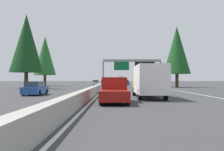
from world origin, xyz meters
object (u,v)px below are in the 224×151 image
at_px(oncoming_far, 35,89).
at_px(conifer_right_mid, 177,50).
at_px(box_truck_near_right, 148,80).
at_px(bus_distant_a, 120,79).
at_px(sedan_far_center, 126,83).
at_px(conifer_left_mid, 45,56).
at_px(sign_gantry_overhead, 133,65).
at_px(pickup_mid_left, 114,90).
at_px(minivan_near_center, 156,84).
at_px(conifer_left_near, 26,43).
at_px(oncoming_near, 96,83).
at_px(sedan_far_right, 123,82).

distance_m(oncoming_far, conifer_right_mid, 35.16).
distance_m(box_truck_near_right, bus_distant_a, 106.26).
distance_m(box_truck_near_right, oncoming_far, 12.38).
bearing_deg(sedan_far_center, conifer_left_mid, 116.33).
xyz_separation_m(sign_gantry_overhead, pickup_mid_left, (-35.96, 4.02, -3.80)).
bearing_deg(conifer_right_mid, sign_gantry_overhead, 85.89).
relative_size(minivan_near_center, conifer_right_mid, 0.39).
bearing_deg(sedan_far_center, minivan_near_center, -173.32).
bearing_deg(oncoming_far, minivan_near_center, 136.39).
relative_size(bus_distant_a, oncoming_far, 2.61).
distance_m(sedan_far_center, conifer_left_mid, 24.45).
bearing_deg(oncoming_far, sedan_far_center, 165.87).
distance_m(bus_distant_a, conifer_right_mid, 76.51).
bearing_deg(minivan_near_center, sign_gantry_overhead, 16.42).
height_order(bus_distant_a, conifer_right_mid, conifer_right_mid).
xyz_separation_m(box_truck_near_right, conifer_left_near, (22.76, 19.02, 6.58)).
distance_m(bus_distant_a, oncoming_far, 102.96).
relative_size(sign_gantry_overhead, sedan_far_center, 2.88).
xyz_separation_m(pickup_mid_left, box_truck_near_right, (4.66, -3.15, 0.70)).
bearing_deg(conifer_left_mid, sedan_far_center, -63.67).
distance_m(oncoming_near, conifer_left_mid, 15.32).
xyz_separation_m(minivan_near_center, oncoming_near, (26.43, 12.15, -0.27)).
relative_size(conifer_right_mid, conifer_left_near, 0.96).
relative_size(sedan_far_right, conifer_left_mid, 0.35).
bearing_deg(sedan_far_right, sign_gantry_overhead, -178.97).
distance_m(oncoming_near, conifer_left_near, 27.58).
distance_m(oncoming_near, conifer_right_mid, 25.47).
distance_m(sedan_far_center, sedan_far_right, 21.22).
xyz_separation_m(sign_gantry_overhead, conifer_left_mid, (10.21, 21.50, 2.91)).
distance_m(sign_gantry_overhead, box_truck_near_right, 31.47).
relative_size(minivan_near_center, bus_distant_a, 0.43).
relative_size(box_truck_near_right, sedan_far_right, 1.93).
bearing_deg(box_truck_near_right, sign_gantry_overhead, -1.60).
bearing_deg(bus_distant_a, oncoming_far, 173.36).
height_order(oncoming_far, conifer_right_mid, conifer_right_mid).
xyz_separation_m(sedan_far_right, oncoming_near, (-26.18, 8.21, 0.00)).
relative_size(box_truck_near_right, sedan_far_center, 1.93).
height_order(pickup_mid_left, conifer_left_mid, conifer_left_mid).
bearing_deg(minivan_near_center, sedan_far_center, 6.68).
height_order(sedan_far_right, oncoming_far, same).
bearing_deg(bus_distant_a, conifer_right_mid, -172.55).
bearing_deg(conifer_right_mid, sedan_far_right, 13.24).
bearing_deg(oncoming_near, sedan_far_center, 120.36).
height_order(sedan_far_right, conifer_left_near, conifer_left_near).
distance_m(box_truck_near_right, sedan_far_right, 73.13).
height_order(pickup_mid_left, oncoming_far, pickup_mid_left).
bearing_deg(box_truck_near_right, minivan_near_center, -11.18).
relative_size(box_truck_near_right, conifer_left_near, 0.63).
xyz_separation_m(box_truck_near_right, conifer_left_mid, (41.51, 20.63, 6.02)).
height_order(box_truck_near_right, conifer_right_mid, conifer_right_mid).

